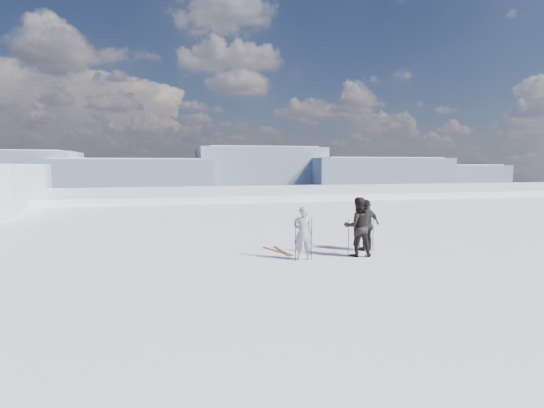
% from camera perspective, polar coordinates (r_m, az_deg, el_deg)
% --- Properties ---
extents(lake_basin, '(820.00, 820.00, 71.62)m').
position_cam_1_polar(lake_basin, '(41.89, -6.15, -7.75)').
color(lake_basin, white).
rests_on(lake_basin, ground).
extents(far_mountain_range, '(770.00, 110.00, 53.00)m').
position_cam_1_polar(far_mountain_range, '(466.65, -9.77, 4.01)').
color(far_mountain_range, slate).
rests_on(far_mountain_range, ground).
extents(skier_grey, '(0.69, 0.55, 1.67)m').
position_cam_1_polar(skier_grey, '(13.22, 4.19, -3.93)').
color(skier_grey, '#8F969C').
rests_on(skier_grey, ground).
extents(skier_dark, '(1.04, 0.87, 1.92)m').
position_cam_1_polar(skier_dark, '(13.95, 11.46, -3.02)').
color(skier_dark, black).
rests_on(skier_dark, ground).
extents(skier_pack, '(1.11, 0.67, 1.77)m').
position_cam_1_polar(skier_pack, '(14.94, 12.63, -2.79)').
color(skier_pack, black).
rests_on(skier_pack, ground).
extents(backpack, '(0.42, 0.30, 0.51)m').
position_cam_1_polar(backpack, '(15.01, 12.09, 1.62)').
color(backpack, '#CF5413').
rests_on(backpack, skier_pack).
extents(ski_poles, '(3.09, 0.95, 1.33)m').
position_cam_1_polar(ski_poles, '(13.95, 9.39, -4.40)').
color(ski_poles, black).
rests_on(ski_poles, ground).
extents(skis_loose, '(0.70, 1.70, 0.03)m').
position_cam_1_polar(skis_loose, '(14.55, 1.03, -6.35)').
color(skis_loose, black).
rests_on(skis_loose, ground).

